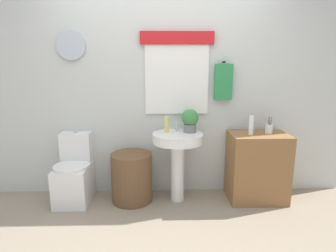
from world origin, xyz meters
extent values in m
plane|color=gray|center=(0.00, 0.00, 0.00)|extent=(8.00, 8.00, 0.00)
cube|color=silver|center=(0.00, 1.15, 1.30)|extent=(4.40, 0.10, 2.60)
cube|color=white|center=(0.18, 1.08, 1.36)|extent=(0.72, 0.03, 0.78)
cube|color=red|center=(0.18, 1.07, 1.81)|extent=(0.82, 0.04, 0.14)
cylinder|color=silver|center=(-0.98, 1.08, 1.72)|extent=(0.31, 0.03, 0.31)
cylinder|color=black|center=(0.71, 1.07, 1.55)|extent=(0.02, 0.06, 0.02)
cube|color=#2D894C|center=(0.71, 1.05, 1.33)|extent=(0.20, 0.05, 0.40)
cube|color=white|center=(-0.98, 0.85, 0.21)|extent=(0.36, 0.50, 0.42)
cylinder|color=white|center=(-0.98, 0.79, 0.43)|extent=(0.38, 0.38, 0.03)
cube|color=white|center=(-0.98, 1.02, 0.59)|extent=(0.34, 0.18, 0.34)
cylinder|color=silver|center=(-0.98, 1.02, 0.77)|extent=(0.04, 0.04, 0.02)
cylinder|color=brown|center=(-0.33, 0.85, 0.28)|extent=(0.46, 0.46, 0.55)
cylinder|color=white|center=(0.18, 0.85, 0.34)|extent=(0.15, 0.15, 0.68)
cylinder|color=white|center=(0.18, 0.85, 0.73)|extent=(0.55, 0.55, 0.10)
cylinder|color=silver|center=(0.18, 0.97, 0.83)|extent=(0.03, 0.03, 0.10)
cube|color=olive|center=(1.09, 0.85, 0.39)|extent=(0.63, 0.44, 0.77)
cylinder|color=#DBD166|center=(0.06, 0.90, 0.87)|extent=(0.05, 0.05, 0.18)
cylinder|color=slate|center=(0.32, 0.91, 0.83)|extent=(0.14, 0.14, 0.09)
sphere|color=#3D8442|center=(0.32, 0.91, 0.95)|extent=(0.19, 0.19, 0.19)
cylinder|color=white|center=(0.98, 0.81, 0.88)|extent=(0.05, 0.05, 0.21)
cylinder|color=silver|center=(1.20, 0.87, 0.82)|extent=(0.08, 0.08, 0.10)
cylinder|color=green|center=(1.21, 0.87, 0.87)|extent=(0.01, 0.02, 0.18)
cylinder|color=blue|center=(1.19, 0.89, 0.87)|extent=(0.02, 0.01, 0.18)
cylinder|color=yellow|center=(1.18, 0.87, 0.87)|extent=(0.01, 0.02, 0.18)
cylinder|color=purple|center=(1.20, 0.85, 0.87)|extent=(0.04, 0.01, 0.18)
camera|label=1|loc=(0.00, -2.09, 1.50)|focal=29.57mm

